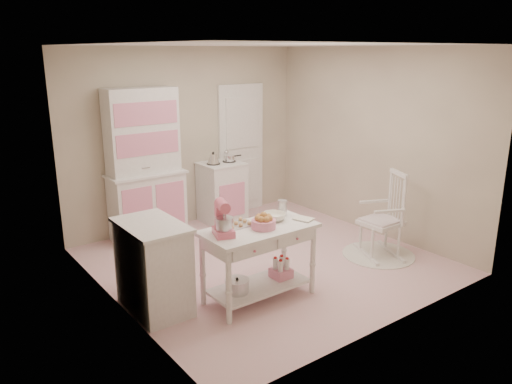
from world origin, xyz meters
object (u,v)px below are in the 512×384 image
(hutch, at_px, (145,165))
(stove, at_px, (222,192))
(work_table, at_px, (259,263))
(bread_basket, at_px, (264,224))
(rocking_chair, at_px, (381,214))
(base_cabinet, at_px, (154,267))
(stand_mixer, at_px, (223,219))

(hutch, relative_size, stove, 2.26)
(stove, xyz_separation_m, work_table, (-1.06, -2.34, -0.06))
(work_table, relative_size, bread_basket, 4.80)
(stove, relative_size, rocking_chair, 0.84)
(work_table, distance_m, bread_basket, 0.45)
(hutch, xyz_separation_m, base_cabinet, (-0.83, -1.93, -0.58))
(base_cabinet, relative_size, work_table, 0.77)
(hutch, bearing_deg, rocking_chair, -48.90)
(hutch, relative_size, base_cabinet, 2.26)
(base_cabinet, distance_m, work_table, 1.08)
(stove, xyz_separation_m, rocking_chair, (0.88, -2.33, 0.09))
(hutch, xyz_separation_m, work_table, (0.14, -2.39, -0.64))
(rocking_chair, xyz_separation_m, stand_mixer, (-2.35, 0.01, 0.42))
(hutch, xyz_separation_m, stove, (1.20, -0.05, -0.58))
(stove, relative_size, base_cabinet, 1.00)
(work_table, bearing_deg, rocking_chair, 0.15)
(hutch, height_order, rocking_chair, hutch)
(base_cabinet, bearing_deg, stove, 42.79)
(hutch, height_order, work_table, hutch)
(stove, bearing_deg, hutch, 177.61)
(stand_mixer, bearing_deg, rocking_chair, 18.08)
(stand_mixer, bearing_deg, work_table, 15.72)
(stand_mixer, xyz_separation_m, bread_basket, (0.44, -0.07, -0.12))
(base_cabinet, xyz_separation_m, work_table, (0.98, -0.45, -0.06))
(rocking_chair, relative_size, bread_basket, 4.40)
(stove, height_order, bread_basket, stove)
(work_table, bearing_deg, stand_mixer, 177.27)
(rocking_chair, height_order, work_table, rocking_chair)
(rocking_chair, bearing_deg, base_cabinet, -164.90)
(rocking_chair, distance_m, work_table, 1.94)
(hutch, distance_m, base_cabinet, 2.18)
(stove, xyz_separation_m, bread_basket, (-1.04, -2.39, 0.39))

